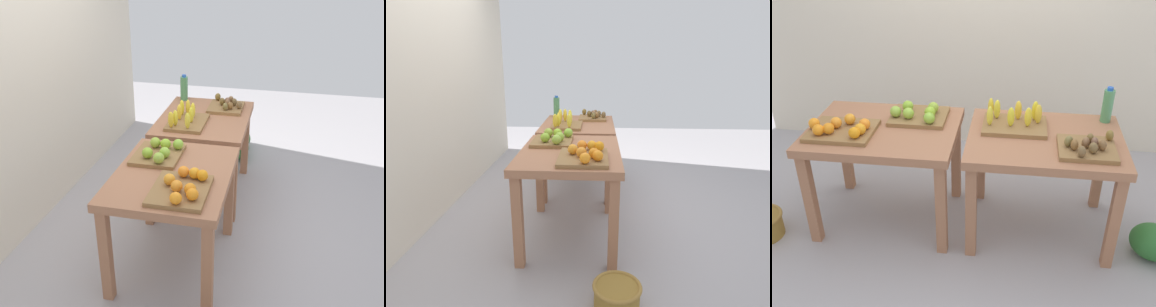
% 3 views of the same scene
% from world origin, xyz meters
% --- Properties ---
extents(ground_plane, '(8.00, 8.00, 0.00)m').
position_xyz_m(ground_plane, '(0.00, 0.00, 0.00)').
color(ground_plane, '#A09C9F').
extents(back_wall, '(4.40, 0.12, 3.00)m').
position_xyz_m(back_wall, '(0.00, 1.35, 1.50)').
color(back_wall, beige).
rests_on(back_wall, ground_plane).
extents(display_table_left, '(1.04, 0.80, 0.77)m').
position_xyz_m(display_table_left, '(-0.56, 0.00, 0.66)').
color(display_table_left, '#A1694A').
rests_on(display_table_left, ground_plane).
extents(display_table_right, '(1.04, 0.80, 0.77)m').
position_xyz_m(display_table_right, '(0.56, 0.00, 0.66)').
color(display_table_right, '#A1694A').
rests_on(display_table_right, ground_plane).
extents(orange_bin, '(0.44, 0.36, 0.11)m').
position_xyz_m(orange_bin, '(-0.81, -0.13, 0.81)').
color(orange_bin, olive).
rests_on(orange_bin, display_table_left).
extents(apple_bin, '(0.41, 0.34, 0.11)m').
position_xyz_m(apple_bin, '(-0.34, 0.16, 0.81)').
color(apple_bin, olive).
rests_on(apple_bin, display_table_left).
extents(banana_crate, '(0.44, 0.32, 0.17)m').
position_xyz_m(banana_crate, '(0.34, 0.12, 0.82)').
color(banana_crate, olive).
rests_on(banana_crate, display_table_right).
extents(kiwi_bin, '(0.36, 0.33, 0.10)m').
position_xyz_m(kiwi_bin, '(0.81, -0.16, 0.80)').
color(kiwi_bin, olive).
rests_on(kiwi_bin, display_table_right).
extents(water_bottle, '(0.07, 0.07, 0.26)m').
position_xyz_m(water_bottle, '(0.99, 0.30, 0.89)').
color(water_bottle, '#4C8C59').
rests_on(water_bottle, display_table_right).
extents(watermelon_pile, '(0.69, 0.39, 0.26)m').
position_xyz_m(watermelon_pile, '(1.48, -0.21, 0.13)').
color(watermelon_pile, '#376E38').
rests_on(watermelon_pile, ground_plane).
extents(wicker_basket, '(0.30, 0.30, 0.18)m').
position_xyz_m(wicker_basket, '(-1.43, -0.35, 0.10)').
color(wicker_basket, olive).
rests_on(wicker_basket, ground_plane).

